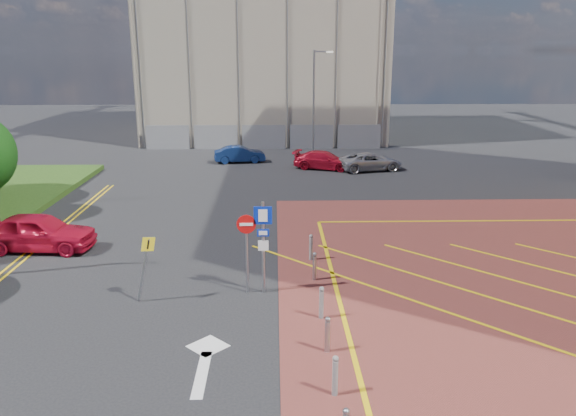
{
  "coord_description": "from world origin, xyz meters",
  "views": [
    {
      "loc": [
        0.9,
        -16.68,
        7.97
      ],
      "look_at": [
        1.37,
        2.99,
        2.43
      ],
      "focal_mm": 35.0,
      "sensor_mm": 36.0,
      "label": 1
    }
  ],
  "objects_px": {
    "lamp_back": "(315,98)",
    "sign_cluster": "(257,238)",
    "car_blue_back": "(240,154)",
    "car_red_back": "(324,160)",
    "car_red_left": "(38,232)",
    "car_silver_back": "(370,162)",
    "warning_sign": "(145,261)"
  },
  "relations": [
    {
      "from": "lamp_back",
      "to": "sign_cluster",
      "type": "distance_m",
      "value": 27.38
    },
    {
      "from": "sign_cluster",
      "to": "car_blue_back",
      "type": "height_order",
      "value": "sign_cluster"
    },
    {
      "from": "car_blue_back",
      "to": "car_red_back",
      "type": "xyz_separation_m",
      "value": [
        6.01,
        -2.53,
        0.01
      ]
    },
    {
      "from": "lamp_back",
      "to": "car_red_left",
      "type": "distance_m",
      "value": 26.22
    },
    {
      "from": "sign_cluster",
      "to": "car_blue_back",
      "type": "distance_m",
      "value": 23.25
    },
    {
      "from": "car_blue_back",
      "to": "sign_cluster",
      "type": "bearing_deg",
      "value": 177.24
    },
    {
      "from": "lamp_back",
      "to": "car_silver_back",
      "type": "height_order",
      "value": "lamp_back"
    },
    {
      "from": "sign_cluster",
      "to": "lamp_back",
      "type": "bearing_deg",
      "value": 82.03
    },
    {
      "from": "car_blue_back",
      "to": "car_red_back",
      "type": "bearing_deg",
      "value": -120.41
    },
    {
      "from": "car_red_left",
      "to": "car_red_back",
      "type": "xyz_separation_m",
      "value": [
        13.19,
        16.12,
        -0.16
      ]
    },
    {
      "from": "warning_sign",
      "to": "car_silver_back",
      "type": "xyz_separation_m",
      "value": [
        10.76,
        20.72,
        -0.82
      ]
    },
    {
      "from": "sign_cluster",
      "to": "car_silver_back",
      "type": "xyz_separation_m",
      "value": [
        7.16,
        20.1,
        -1.35
      ]
    },
    {
      "from": "lamp_back",
      "to": "car_silver_back",
      "type": "xyz_separation_m",
      "value": [
        3.38,
        -6.92,
        -3.75
      ]
    },
    {
      "from": "car_red_left",
      "to": "lamp_back",
      "type": "bearing_deg",
      "value": -25.82
    },
    {
      "from": "car_red_back",
      "to": "car_silver_back",
      "type": "bearing_deg",
      "value": -80.28
    },
    {
      "from": "car_silver_back",
      "to": "sign_cluster",
      "type": "bearing_deg",
      "value": 146.61
    },
    {
      "from": "lamp_back",
      "to": "car_red_left",
      "type": "relative_size",
      "value": 1.75
    },
    {
      "from": "car_blue_back",
      "to": "car_silver_back",
      "type": "relative_size",
      "value": 0.85
    },
    {
      "from": "warning_sign",
      "to": "car_silver_back",
      "type": "bearing_deg",
      "value": 62.56
    },
    {
      "from": "lamp_back",
      "to": "car_blue_back",
      "type": "bearing_deg",
      "value": -145.91
    },
    {
      "from": "lamp_back",
      "to": "car_blue_back",
      "type": "xyz_separation_m",
      "value": [
        -5.75,
        -3.89,
        -3.75
      ]
    },
    {
      "from": "warning_sign",
      "to": "car_red_back",
      "type": "distance_m",
      "value": 22.57
    },
    {
      "from": "car_red_left",
      "to": "car_silver_back",
      "type": "xyz_separation_m",
      "value": [
        16.3,
        15.62,
        -0.17
      ]
    },
    {
      "from": "sign_cluster",
      "to": "car_silver_back",
      "type": "bearing_deg",
      "value": 70.39
    },
    {
      "from": "car_blue_back",
      "to": "car_red_back",
      "type": "relative_size",
      "value": 0.87
    },
    {
      "from": "car_red_back",
      "to": "sign_cluster",
      "type": "bearing_deg",
      "value": -172.25
    },
    {
      "from": "lamp_back",
      "to": "car_red_back",
      "type": "height_order",
      "value": "lamp_back"
    },
    {
      "from": "sign_cluster",
      "to": "car_silver_back",
      "type": "height_order",
      "value": "sign_cluster"
    },
    {
      "from": "lamp_back",
      "to": "car_blue_back",
      "type": "relative_size",
      "value": 2.16
    },
    {
      "from": "warning_sign",
      "to": "car_blue_back",
      "type": "distance_m",
      "value": 23.82
    },
    {
      "from": "car_blue_back",
      "to": "car_red_left",
      "type": "bearing_deg",
      "value": 151.33
    },
    {
      "from": "car_red_back",
      "to": "car_silver_back",
      "type": "distance_m",
      "value": 3.15
    }
  ]
}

